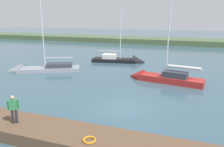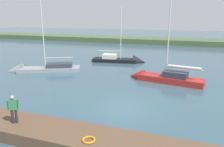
% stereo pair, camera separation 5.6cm
% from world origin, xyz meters
% --- Properties ---
extents(ground_plane, '(200.00, 200.00, 0.00)m').
position_xyz_m(ground_plane, '(0.00, 0.00, 0.00)').
color(ground_plane, '#385666').
extents(far_shoreline, '(180.00, 8.00, 2.40)m').
position_xyz_m(far_shoreline, '(0.00, -41.68, 0.00)').
color(far_shoreline, '#4C603D').
rests_on(far_shoreline, ground_plane).
extents(dock_pier, '(27.69, 2.39, 0.71)m').
position_xyz_m(dock_pier, '(0.00, 5.40, 0.36)').
color(dock_pier, brown).
rests_on(dock_pier, ground_plane).
extents(life_ring_buoy, '(0.66, 0.66, 0.10)m').
position_xyz_m(life_ring_buoy, '(0.05, 5.88, 0.76)').
color(life_ring_buoy, orange).
rests_on(life_ring_buoy, dock_pier).
extents(sailboat_behind_pier, '(7.92, 2.99, 9.13)m').
position_xyz_m(sailboat_behind_pier, '(-1.85, -7.81, 0.27)').
color(sailboat_behind_pier, '#B22823').
rests_on(sailboat_behind_pier, ground_plane).
extents(sailboat_inner_slip, '(8.89, 5.64, 10.47)m').
position_xyz_m(sailboat_inner_slip, '(13.01, -7.15, 0.12)').
color(sailboat_inner_slip, gray).
rests_on(sailboat_inner_slip, ground_plane).
extents(sailboat_far_right, '(7.98, 3.11, 8.94)m').
position_xyz_m(sailboat_far_right, '(4.77, -15.87, 0.21)').
color(sailboat_far_right, black).
rests_on(sailboat_far_right, ground_plane).
extents(person_on_dock, '(0.54, 0.43, 1.64)m').
position_xyz_m(person_on_dock, '(4.79, 5.58, 1.65)').
color(person_on_dock, '#28282D').
rests_on(person_on_dock, dock_pier).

